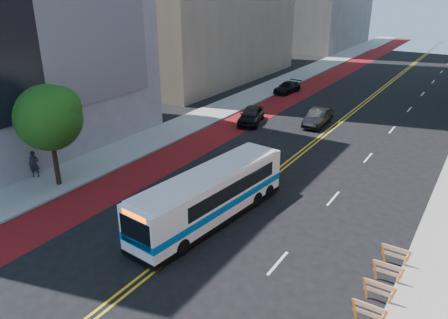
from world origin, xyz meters
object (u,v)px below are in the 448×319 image
Objects in this scene: street_tree at (49,115)px; transit_bus at (211,195)px; pedestrian at (34,164)px; car_b at (318,117)px; car_c at (287,87)px; car_a at (251,115)px.

street_tree is 0.60× the size of transit_bus.
car_b is at bearing 25.25° from pedestrian.
car_c is 2.37× the size of pedestrian.
car_c is (-7.80, 10.19, -0.12)m from car_b.
street_tree reaches higher than car_c.
street_tree is 1.44× the size of car_b.
car_b is 24.87m from pedestrian.
car_a reaches higher than car_b.
car_c is (-2.19, 13.02, -0.16)m from car_a.
pedestrian is (-6.49, -18.90, 0.29)m from car_a.
car_a is 6.28m from car_b.
car_c is (1.94, 31.81, -4.27)m from street_tree.
car_b is 2.48× the size of pedestrian.
transit_bus is at bearing -83.69° from car_a.
transit_bus is 13.49m from pedestrian.
car_b is (5.61, 2.82, -0.04)m from car_a.
pedestrian reaches higher than car_a.
pedestrian is at bearing -165.97° from transit_bus.
street_tree is at bearing -32.85° from pedestrian.
car_a is at bearing 35.41° from pedestrian.
transit_bus reaches higher than car_a.
car_b reaches higher than car_c.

